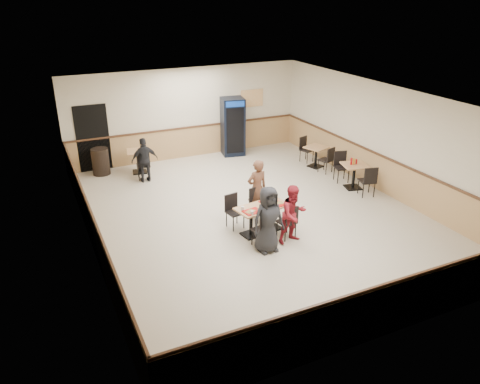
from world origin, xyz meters
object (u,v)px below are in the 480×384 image
main_table (262,215)px  trash_bin (101,162)px  side_table_far (316,154)px  pepsi_cooler (233,127)px  diner_man_opposite (257,189)px  side_table_near (354,173)px  diner_woman_left (268,220)px  diner_woman_right (293,214)px  lone_diner (145,160)px  back_table (139,158)px

main_table → trash_bin: (-2.78, 5.45, -0.03)m
main_table → side_table_far: side_table_far is taller
main_table → pepsi_cooler: bearing=63.7°
side_table_far → diner_man_opposite: bearing=-144.6°
side_table_near → trash_bin: (-6.41, 4.21, -0.07)m
main_table → pepsi_cooler: pepsi_cooler is taller
pepsi_cooler → diner_woman_left: bearing=-96.8°
main_table → side_table_far: 4.82m
pepsi_cooler → diner_woman_right: bearing=-91.0°
main_table → side_table_far: size_ratio=1.66×
diner_woman_right → trash_bin: 6.94m
diner_woman_left → side_table_far: diner_woman_left is taller
diner_man_opposite → lone_diner: diner_man_opposite is taller
diner_woman_right → side_table_near: diner_woman_right is taller
side_table_far → trash_bin: trash_bin is taller
lone_diner → back_table: size_ratio=1.74×
side_table_near → back_table: bearing=143.9°
diner_man_opposite → back_table: 4.72m
diner_man_opposite → main_table: bearing=67.0°
diner_woman_right → back_table: bearing=103.1°
side_table_far → back_table: (-5.29, 1.92, 0.03)m
diner_woman_right → side_table_near: size_ratio=1.67×
trash_bin → diner_man_opposite: bearing=-56.6°
main_table → diner_woman_right: bearing=-67.6°
main_table → diner_woman_left: diner_woman_left is taller
lone_diner → side_table_near: lone_diner is taller
side_table_near → side_table_far: (-0.01, 1.95, -0.03)m
diner_woman_right → lone_diner: size_ratio=1.02×
lone_diner → pepsi_cooler: size_ratio=0.69×
side_table_far → pepsi_cooler: pepsi_cooler is taller
main_table → back_table: bearing=99.3°
side_table_near → pepsi_cooler: (-1.91, 4.26, 0.50)m
lone_diner → trash_bin: (-1.11, 1.16, -0.26)m
lone_diner → pepsi_cooler: 3.61m
lone_diner → pepsi_cooler: bearing=-160.7°
diner_woman_left → back_table: 6.08m
diner_man_opposite → back_table: size_ratio=1.95×
main_table → diner_woman_right: (0.43, -0.70, 0.24)m
diner_man_opposite → back_table: diner_man_opposite is taller
diner_woman_left → diner_woman_right: diner_woman_left is taller
diner_man_opposite → lone_diner: 3.99m
back_table → pepsi_cooler: 3.45m
side_table_far → diner_woman_left: bearing=-134.3°
main_table → diner_man_opposite: 0.91m
side_table_far → back_table: 5.63m
diner_woman_left → pepsi_cooler: size_ratio=0.77×
diner_woman_right → lone_diner: diner_woman_right is taller
back_table → pepsi_cooler: size_ratio=0.39×
main_table → side_table_far: bearing=32.4°
back_table → diner_man_opposite: bearing=-65.5°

